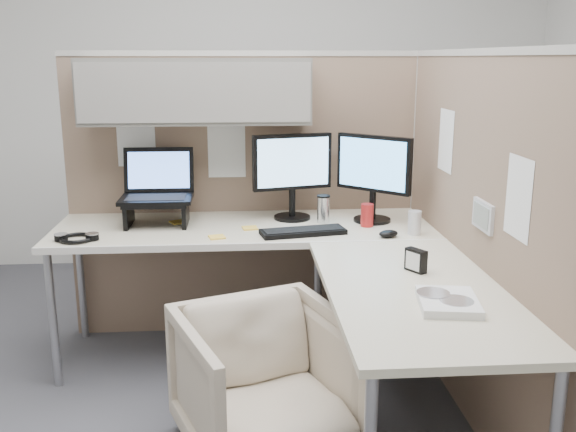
{
  "coord_description": "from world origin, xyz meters",
  "views": [
    {
      "loc": [
        -0.13,
        -2.74,
        1.59
      ],
      "look_at": [
        0.1,
        0.25,
        0.85
      ],
      "focal_mm": 40.0,
      "sensor_mm": 36.0,
      "label": 1
    }
  ],
  "objects": [
    {
      "name": "ground",
      "position": [
        0.0,
        0.0,
        0.0
      ],
      "size": [
        4.5,
        4.5,
        0.0
      ],
      "primitive_type": "plane",
      "color": "#424248",
      "rests_on": "ground"
    },
    {
      "name": "partition_back",
      "position": [
        -0.22,
        0.83,
        1.1
      ],
      "size": [
        2.0,
        0.36,
        1.63
      ],
      "color": "#896E59",
      "rests_on": "ground"
    },
    {
      "name": "partition_right",
      "position": [
        0.9,
        -0.07,
        0.82
      ],
      "size": [
        0.07,
        2.03,
        1.63
      ],
      "color": "#896E59",
      "rests_on": "ground"
    },
    {
      "name": "desk",
      "position": [
        0.12,
        0.13,
        0.69
      ],
      "size": [
        2.0,
        1.98,
        0.73
      ],
      "color": "beige",
      "rests_on": "ground"
    },
    {
      "name": "office_chair",
      "position": [
        -0.04,
        -0.37,
        0.33
      ],
      "size": [
        0.82,
        0.8,
        0.67
      ],
      "primitive_type": "imported",
      "rotation": [
        0.0,
        0.0,
        0.36
      ],
      "color": "#C5B49C",
      "rests_on": "ground"
    },
    {
      "name": "monitor_left",
      "position": [
        0.16,
        0.67,
        1.0
      ],
      "size": [
        0.43,
        0.2,
        0.47
      ],
      "rotation": [
        0.0,
        0.0,
        0.26
      ],
      "color": "black",
      "rests_on": "desk"
    },
    {
      "name": "monitor_right",
      "position": [
        0.58,
        0.58,
        1.0
      ],
      "size": [
        0.35,
        0.32,
        0.47
      ],
      "rotation": [
        0.0,
        0.0,
        -0.75
      ],
      "color": "black",
      "rests_on": "desk"
    },
    {
      "name": "laptop_station",
      "position": [
        -0.57,
        0.62,
        0.88
      ],
      "size": [
        0.37,
        0.32,
        0.39
      ],
      "color": "black",
      "rests_on": "desk"
    },
    {
      "name": "keyboard",
      "position": [
        0.18,
        0.35,
        0.74
      ],
      "size": [
        0.44,
        0.22,
        0.02
      ],
      "primitive_type": "cube",
      "rotation": [
        0.0,
        0.0,
        0.19
      ],
      "color": "black",
      "rests_on": "desk"
    },
    {
      "name": "mouse",
      "position": [
        0.6,
        0.26,
        0.75
      ],
      "size": [
        0.12,
        0.09,
        0.04
      ],
      "primitive_type": "ellipsoid",
      "rotation": [
        0.0,
        0.0,
        0.29
      ],
      "color": "black",
      "rests_on": "desk"
    },
    {
      "name": "travel_mug",
      "position": [
        0.31,
        0.57,
        0.81
      ],
      "size": [
        0.07,
        0.07,
        0.15
      ],
      "color": "silver",
      "rests_on": "desk"
    },
    {
      "name": "soda_can_green",
      "position": [
        0.74,
        0.3,
        0.79
      ],
      "size": [
        0.07,
        0.07,
        0.12
      ],
      "primitive_type": "cylinder",
      "color": "silver",
      "rests_on": "desk"
    },
    {
      "name": "soda_can_silver",
      "position": [
        0.53,
        0.48,
        0.79
      ],
      "size": [
        0.07,
        0.07,
        0.12
      ],
      "primitive_type": "cylinder",
      "color": "#B21E1E",
      "rests_on": "desk"
    },
    {
      "name": "sticky_note_d",
      "position": [
        -0.08,
        0.47,
        0.73
      ],
      "size": [
        0.09,
        0.09,
        0.01
      ],
      "primitive_type": "cube",
      "rotation": [
        0.0,
        0.0,
        0.15
      ],
      "color": "yellow",
      "rests_on": "desk"
    },
    {
      "name": "sticky_note_c",
      "position": [
        -0.46,
        0.63,
        0.73
      ],
      "size": [
        0.1,
        0.1,
        0.01
      ],
      "primitive_type": "cube",
      "rotation": [
        0.0,
        0.0,
        0.51
      ],
      "color": "yellow",
      "rests_on": "desk"
    },
    {
      "name": "sticky_note_a",
      "position": [
        -0.25,
        0.31,
        0.73
      ],
      "size": [
        0.09,
        0.09,
        0.01
      ],
      "primitive_type": "cube",
      "rotation": [
        0.0,
        0.0,
        0.24
      ],
      "color": "yellow",
      "rests_on": "desk"
    },
    {
      "name": "headphones",
      "position": [
        -0.92,
        0.32,
        0.74
      ],
      "size": [
        0.21,
        0.17,
        0.03
      ],
      "rotation": [
        0.0,
        0.0,
        0.0
      ],
      "color": "black",
      "rests_on": "desk"
    },
    {
      "name": "paper_stack",
      "position": [
        0.61,
        -0.64,
        0.75
      ],
      "size": [
        0.24,
        0.29,
        0.03
      ],
      "rotation": [
        0.0,
        0.0,
        -0.15
      ],
      "color": "white",
      "rests_on": "desk"
    },
    {
      "name": "desk_clock",
      "position": [
        0.59,
        -0.26,
        0.78
      ],
      "size": [
        0.08,
        0.1,
        0.1
      ],
      "rotation": [
        0.0,
        0.0,
        -1.02
      ],
      "color": "black",
      "rests_on": "desk"
    }
  ]
}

